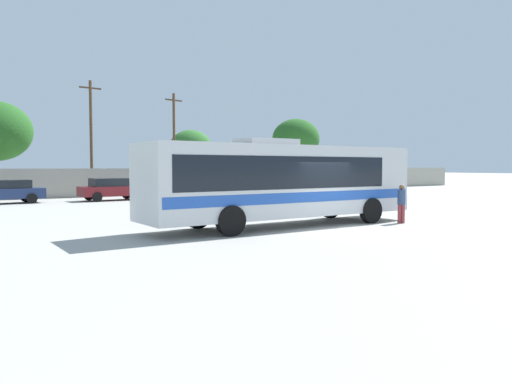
% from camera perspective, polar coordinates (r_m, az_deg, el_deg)
% --- Properties ---
extents(ground_plane, '(300.00, 300.00, 0.00)m').
position_cam_1_polar(ground_plane, '(26.92, -5.59, -1.98)').
color(ground_plane, '#A3A099').
extents(perimeter_wall, '(80.00, 0.30, 2.19)m').
position_cam_1_polar(perimeter_wall, '(39.97, -14.92, 1.13)').
color(perimeter_wall, '#9E998C').
rests_on(perimeter_wall, ground_plane).
extents(coach_bus_silver_blue, '(11.61, 2.90, 3.38)m').
position_cam_1_polar(coach_bus_silver_blue, '(18.93, 3.00, 1.41)').
color(coach_bus_silver_blue, silver).
rests_on(coach_bus_silver_blue, ground_plane).
extents(attendant_by_bus_door, '(0.45, 0.45, 1.59)m').
position_cam_1_polar(attendant_by_bus_door, '(20.87, 16.70, -1.07)').
color(attendant_by_bus_door, '#99383D').
rests_on(attendant_by_bus_door, ground_plane).
extents(parked_car_leftmost_dark_blue, '(4.71, 2.24, 1.49)m').
position_cam_1_polar(parked_car_leftmost_dark_blue, '(34.28, -27.36, 0.09)').
color(parked_car_leftmost_dark_blue, navy).
rests_on(parked_car_leftmost_dark_blue, ground_plane).
extents(parked_car_second_maroon, '(4.45, 2.17, 1.53)m').
position_cam_1_polar(parked_car_second_maroon, '(34.90, -16.59, 0.37)').
color(parked_car_second_maroon, maroon).
rests_on(parked_car_second_maroon, ground_plane).
extents(parked_car_third_dark_blue, '(4.51, 2.17, 1.41)m').
position_cam_1_polar(parked_car_third_dark_blue, '(37.46, -8.39, 0.56)').
color(parked_car_third_dark_blue, navy).
rests_on(parked_car_third_dark_blue, ground_plane).
extents(utility_pole_near, '(1.77, 0.56, 8.86)m').
position_cam_1_polar(utility_pole_near, '(44.40, -9.59, 5.91)').
color(utility_pole_near, '#4C3823').
rests_on(utility_pole_near, ground_plane).
extents(utility_pole_far, '(1.80, 0.38, 9.29)m').
position_cam_1_polar(utility_pole_far, '(41.93, -18.78, 6.26)').
color(utility_pole_far, '#4C3823').
rests_on(utility_pole_far, ground_plane).
extents(roadside_tree_midright, '(4.22, 4.22, 5.95)m').
position_cam_1_polar(roadside_tree_midright, '(48.68, -7.69, 5.12)').
color(roadside_tree_midright, brown).
rests_on(roadside_tree_midright, ground_plane).
extents(roadside_tree_right, '(4.91, 4.91, 7.27)m').
position_cam_1_polar(roadside_tree_right, '(50.91, 4.69, 6.20)').
color(roadside_tree_right, brown).
rests_on(roadside_tree_right, ground_plane).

